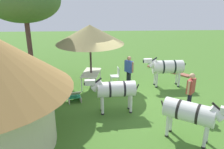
# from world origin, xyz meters

# --- Properties ---
(ground_plane) EXTENTS (36.00, 36.00, 0.00)m
(ground_plane) POSITION_xyz_m (0.00, 0.00, 0.00)
(ground_plane) COLOR #447228
(shade_umbrella) EXTENTS (3.30, 3.30, 3.13)m
(shade_umbrella) POSITION_xyz_m (1.63, 1.55, 2.67)
(shade_umbrella) COLOR #453232
(shade_umbrella) RESTS_ON ground_plane
(patio_dining_table) EXTENTS (1.63, 1.04, 0.74)m
(patio_dining_table) POSITION_xyz_m (1.63, 1.55, 0.66)
(patio_dining_table) COLOR silver
(patio_dining_table) RESTS_ON ground_plane
(patio_chair_near_lawn) EXTENTS (0.49, 0.47, 0.90)m
(patio_chair_near_lawn) POSITION_xyz_m (1.80, 0.27, 0.52)
(patio_chair_near_lawn) COLOR white
(patio_chair_near_lawn) RESTS_ON ground_plane
(patio_chair_near_hut) EXTENTS (0.56, 0.55, 0.90)m
(patio_chair_near_hut) POSITION_xyz_m (1.17, 2.77, 0.52)
(patio_chair_near_hut) COLOR white
(patio_chair_near_hut) RESTS_ON ground_plane
(guest_beside_umbrella) EXTENTS (0.46, 0.44, 1.61)m
(guest_beside_umbrella) POSITION_xyz_m (1.44, -0.34, 0.97)
(guest_beside_umbrella) COLOR black
(guest_beside_umbrella) RESTS_ON ground_plane
(standing_watcher) EXTENTS (0.47, 0.45, 1.66)m
(standing_watcher) POSITION_xyz_m (-1.21, -2.50, 1.00)
(standing_watcher) COLOR black
(standing_watcher) RESTS_ON ground_plane
(striped_lounge_chair) EXTENTS (0.91, 0.71, 0.63)m
(striped_lounge_chair) POSITION_xyz_m (-0.10, 2.24, 0.26)
(striped_lounge_chair) COLOR #2BA073
(striped_lounge_chair) RESTS_ON ground_plane
(zebra_nearest_camera) EXTENTS (1.50, 1.95, 1.55)m
(zebra_nearest_camera) POSITION_xyz_m (-3.10, -1.81, 1.01)
(zebra_nearest_camera) COLOR silver
(zebra_nearest_camera) RESTS_ON ground_plane
(zebra_by_umbrella) EXTENTS (0.69, 2.20, 1.55)m
(zebra_by_umbrella) POSITION_xyz_m (1.48, -2.25, 1.01)
(zebra_by_umbrella) COLOR silver
(zebra_by_umbrella) RESTS_ON ground_plane
(zebra_toward_hut) EXTENTS (0.73, 2.18, 1.52)m
(zebra_toward_hut) POSITION_xyz_m (-1.10, 0.51, 0.98)
(zebra_toward_hut) COLOR silver
(zebra_toward_hut) RESTS_ON ground_plane
(acacia_tree_right_background) EXTENTS (3.32, 3.32, 5.20)m
(acacia_tree_right_background) POSITION_xyz_m (1.82, 4.51, 4.18)
(acacia_tree_right_background) COLOR brown
(acacia_tree_right_background) RESTS_ON ground_plane
(brick_patio_kerb) EXTENTS (2.29, 2.18, 0.08)m
(brick_patio_kerb) POSITION_xyz_m (3.68, -2.99, 0.04)
(brick_patio_kerb) COLOR #A15A46
(brick_patio_kerb) RESTS_ON ground_plane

